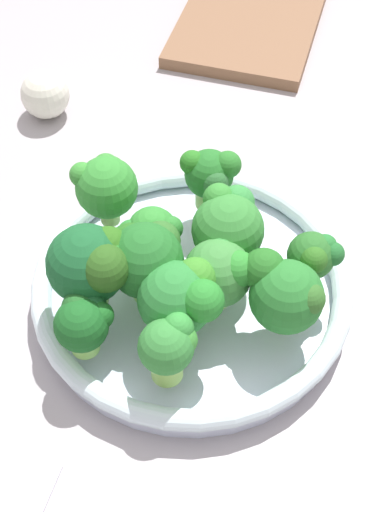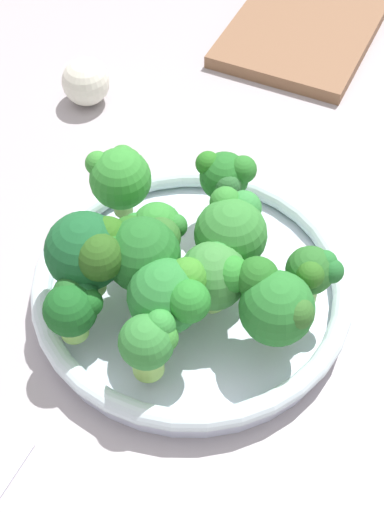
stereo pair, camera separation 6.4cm
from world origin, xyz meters
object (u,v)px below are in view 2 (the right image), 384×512
object	(u,v)px
broccoli_floret_2	(150,341)
broccoli_floret_9	(73,307)
broccoli_floret_0	(216,274)
garlic_bulb	(86,82)
broccoli_floret_5	(231,231)
bowl	(192,289)
broccoli_floret_1	(172,294)
broccoli_floret_4	(141,251)
broccoli_floret_8	(120,176)
cutting_board	(301,32)
broccoli_floret_3	(313,272)
broccoli_floret_7	(275,305)
broccoli_floret_11	(225,178)
broccoli_floret_6	(90,252)
broccoli_floret_10	(157,229)

from	to	relation	value
broccoli_floret_2	broccoli_floret_9	bearing A→B (deg)	-68.17
broccoli_floret_0	broccoli_floret_9	xyz separation A→B (cm)	(10.75, -4.94, -0.64)
broccoli_floret_2	garlic_bulb	xyz separation A→B (cm)	(-16.40, -34.93, -4.45)
broccoli_floret_0	broccoli_floret_5	bearing A→B (deg)	-146.76
bowl	broccoli_floret_1	bearing A→B (deg)	34.43
broccoli_floret_4	broccoli_floret_8	xyz separation A→B (cm)	(-3.89, -8.63, -0.37)
cutting_board	broccoli_floret_4	bearing A→B (deg)	28.37
broccoli_floret_3	garlic_bulb	distance (cm)	38.17
broccoli_floret_9	cutting_board	world-z (taller)	broccoli_floret_9
broccoli_floret_7	broccoli_floret_5	bearing A→B (deg)	-104.57
broccoli_floret_9	broccoli_floret_11	xyz separation A→B (cm)	(-18.51, -3.10, 0.70)
broccoli_floret_9	cutting_board	bearing A→B (deg)	-155.01
broccoli_floret_6	broccoli_floret_10	bearing A→B (deg)	178.43
broccoli_floret_4	broccoli_floret_11	distance (cm)	11.88
broccoli_floret_3	broccoli_floret_11	world-z (taller)	broccoli_floret_11
garlic_bulb	broccoli_floret_0	bearing A→B (deg)	75.81
broccoli_floret_1	broccoli_floret_3	distance (cm)	11.83
broccoli_floret_7	broccoli_floret_9	world-z (taller)	broccoli_floret_7
broccoli_floret_10	cutting_board	world-z (taller)	broccoli_floret_10
broccoli_floret_9	garlic_bulb	size ratio (longest dim) A/B	1.01
broccoli_floret_4	broccoli_floret_10	distance (cm)	4.08
broccoli_floret_3	broccoli_floret_4	distance (cm)	14.28
broccoli_floret_0	broccoli_floret_8	world-z (taller)	broccoli_floret_8
broccoli_floret_9	broccoli_floret_11	distance (cm)	18.78
broccoli_floret_2	broccoli_floret_8	distance (cm)	17.70
cutting_board	broccoli_floret_0	bearing A→B (deg)	36.49
bowl	broccoli_floret_5	bearing A→B (deg)	166.22
broccoli_floret_1	broccoli_floret_11	world-z (taller)	broccoli_floret_1
bowl	broccoli_floret_2	distance (cm)	11.11
broccoli_floret_7	broccoli_floret_1	bearing A→B (deg)	-43.15
broccoli_floret_2	broccoli_floret_6	size ratio (longest dim) A/B	0.76
broccoli_floret_5	cutting_board	xyz separation A→B (cm)	(-32.63, -24.45, -7.03)
broccoli_floret_11	cutting_board	size ratio (longest dim) A/B	0.30
bowl	broccoli_floret_2	world-z (taller)	broccoli_floret_2
broccoli_floret_4	broccoli_floret_10	world-z (taller)	broccoli_floret_4
broccoli_floret_5	broccoli_floret_6	xyz separation A→B (cm)	(10.94, -5.13, 0.53)
broccoli_floret_3	cutting_board	bearing A→B (deg)	-133.41
broccoli_floret_4	cutting_board	size ratio (longest dim) A/B	0.36
broccoli_floret_6	broccoli_floret_9	distance (cm)	4.75
broccoli_floret_10	broccoli_floret_11	size ratio (longest dim) A/B	0.90
broccoli_floret_11	garlic_bulb	bearing A→B (deg)	-91.39
broccoli_floret_3	broccoli_floret_1	bearing A→B (deg)	-25.36
broccoli_floret_5	garlic_bulb	distance (cm)	31.41
broccoli_floret_4	broccoli_floret_7	xyz separation A→B (cm)	(-5.47, 10.55, -0.76)
broccoli_floret_3	broccoli_floret_7	size ratio (longest dim) A/B	0.81
broccoli_floret_0	broccoli_floret_6	bearing A→B (deg)	-46.39
broccoli_floret_9	garlic_bulb	xyz separation A→B (cm)	(-19.11, -28.14, -3.88)
broccoli_floret_9	broccoli_floret_6	bearing A→B (deg)	-143.34
broccoli_floret_1	cutting_board	distance (cm)	49.07
bowl	broccoli_floret_4	size ratio (longest dim) A/B	3.62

